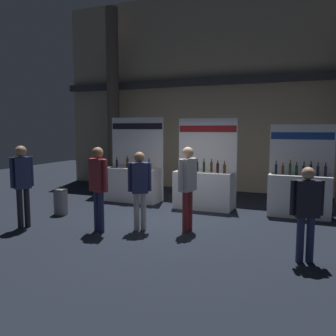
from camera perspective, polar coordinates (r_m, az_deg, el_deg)
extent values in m
plane|color=black|center=(8.22, 0.46, -8.99)|extent=(24.63, 24.63, 0.00)
cube|color=gray|center=(12.57, 8.84, 12.10)|extent=(12.32, 0.25, 6.87)
cube|color=#2D2D33|center=(12.31, 8.53, 13.83)|extent=(12.32, 0.20, 0.24)
cylinder|color=#51473D|center=(13.26, -8.94, 10.98)|extent=(0.45, 0.45, 6.49)
cube|color=white|center=(10.56, -5.82, -2.73)|extent=(1.65, 0.60, 1.01)
cube|color=white|center=(10.77, -5.02, 1.50)|extent=(1.73, 0.04, 2.52)
cube|color=black|center=(10.71, -5.13, 6.79)|extent=(1.68, 0.01, 0.18)
cylinder|color=black|center=(10.76, -8.34, 0.72)|extent=(0.06, 0.06, 0.22)
cylinder|color=black|center=(10.74, -8.36, 1.53)|extent=(0.03, 0.03, 0.08)
cylinder|color=gold|center=(10.74, -8.36, 1.80)|extent=(0.03, 0.03, 0.02)
cylinder|color=#472D14|center=(10.59, -6.64, 0.81)|extent=(0.07, 0.07, 0.28)
cylinder|color=#472D14|center=(10.58, -6.65, 1.72)|extent=(0.03, 0.03, 0.06)
cylinder|color=red|center=(10.58, -6.66, 1.93)|extent=(0.03, 0.03, 0.02)
cylinder|color=black|center=(10.36, -5.11, 0.60)|extent=(0.07, 0.07, 0.24)
cylinder|color=black|center=(10.35, -5.12, 1.49)|extent=(0.03, 0.03, 0.08)
cylinder|color=black|center=(10.34, -5.12, 1.77)|extent=(0.03, 0.03, 0.02)
cylinder|color=#19381E|center=(10.22, -3.10, 0.54)|extent=(0.06, 0.06, 0.25)
cylinder|color=#19381E|center=(10.21, -3.10, 1.40)|extent=(0.03, 0.03, 0.06)
cylinder|color=gold|center=(10.21, -3.11, 1.63)|extent=(0.03, 0.03, 0.02)
cube|color=silver|center=(10.35, -6.48, -0.07)|extent=(0.25, 0.37, 0.01)
cube|color=white|center=(9.59, 5.78, -3.64)|extent=(1.59, 0.60, 1.02)
cube|color=white|center=(9.82, 6.39, 0.86)|extent=(1.67, 0.04, 2.47)
cube|color=maroon|center=(9.75, 6.43, 6.36)|extent=(1.62, 0.01, 0.18)
cylinder|color=#19381E|center=(9.60, 2.28, 0.25)|extent=(0.07, 0.07, 0.26)
cylinder|color=#19381E|center=(9.58, 2.28, 1.25)|extent=(0.03, 0.03, 0.07)
cylinder|color=black|center=(9.57, 2.28, 1.53)|extent=(0.03, 0.03, 0.02)
cylinder|color=#19381E|center=(9.63, 3.49, 0.28)|extent=(0.07, 0.07, 0.27)
cylinder|color=#19381E|center=(9.61, 3.49, 1.31)|extent=(0.03, 0.03, 0.08)
cylinder|color=gold|center=(9.60, 3.50, 1.60)|extent=(0.03, 0.03, 0.02)
cylinder|color=black|center=(9.61, 4.79, 0.24)|extent=(0.06, 0.06, 0.26)
cylinder|color=black|center=(9.59, 4.80, 1.25)|extent=(0.03, 0.03, 0.08)
cylinder|color=red|center=(9.59, 4.81, 1.54)|extent=(0.03, 0.03, 0.02)
cylinder|color=#19381E|center=(9.50, 5.87, 0.21)|extent=(0.07, 0.07, 0.28)
cylinder|color=#19381E|center=(9.49, 5.88, 1.25)|extent=(0.03, 0.03, 0.07)
cylinder|color=red|center=(9.48, 5.88, 1.51)|extent=(0.03, 0.03, 0.02)
cylinder|color=#472D14|center=(9.47, 7.09, 0.14)|extent=(0.07, 0.07, 0.27)
cylinder|color=#472D14|center=(9.45, 7.10, 1.20)|extent=(0.03, 0.03, 0.09)
cylinder|color=gold|center=(9.45, 7.11, 1.52)|extent=(0.03, 0.03, 0.02)
cylinder|color=black|center=(9.37, 8.10, 0.00)|extent=(0.07, 0.07, 0.25)
cylinder|color=black|center=(9.36, 8.11, 0.96)|extent=(0.03, 0.03, 0.07)
cylinder|color=gold|center=(9.35, 8.12, 1.22)|extent=(0.03, 0.03, 0.02)
cylinder|color=#472D14|center=(9.27, 9.18, -0.15)|extent=(0.07, 0.07, 0.23)
cylinder|color=#472D14|center=(9.25, 9.20, 0.77)|extent=(0.03, 0.03, 0.07)
cylinder|color=black|center=(9.25, 9.20, 1.04)|extent=(0.03, 0.03, 0.02)
cube|color=white|center=(9.31, 20.59, -4.26)|extent=(1.48, 0.60, 1.05)
cube|color=white|center=(9.55, 20.80, -0.22)|extent=(1.55, 0.04, 2.29)
cube|color=navy|center=(9.47, 21.01, 4.91)|extent=(1.51, 0.01, 0.18)
cylinder|color=black|center=(9.24, 17.20, -0.17)|extent=(0.06, 0.06, 0.24)
cylinder|color=black|center=(9.22, 17.23, 0.85)|extent=(0.03, 0.03, 0.09)
cylinder|color=gold|center=(9.22, 17.24, 1.18)|extent=(0.03, 0.03, 0.02)
cylinder|color=#472D14|center=(9.21, 18.20, -0.29)|extent=(0.06, 0.06, 0.22)
cylinder|color=#472D14|center=(9.20, 18.23, 0.58)|extent=(0.03, 0.03, 0.06)
cylinder|color=red|center=(9.19, 18.24, 0.83)|extent=(0.03, 0.03, 0.02)
cylinder|color=#19381E|center=(9.20, 19.28, -0.17)|extent=(0.06, 0.06, 0.28)
cylinder|color=#19381E|center=(9.18, 19.32, 0.97)|extent=(0.03, 0.03, 0.09)
cylinder|color=gold|center=(9.18, 19.33, 1.30)|extent=(0.03, 0.03, 0.02)
cylinder|color=#19381E|center=(9.23, 20.20, -0.32)|extent=(0.07, 0.07, 0.23)
cylinder|color=#19381E|center=(9.22, 20.24, 0.64)|extent=(0.03, 0.03, 0.08)
cylinder|color=gold|center=(9.21, 20.25, 0.95)|extent=(0.03, 0.03, 0.02)
cylinder|color=black|center=(9.12, 21.26, -0.42)|extent=(0.07, 0.07, 0.24)
cylinder|color=black|center=(9.10, 21.30, 0.61)|extent=(0.03, 0.03, 0.09)
cylinder|color=red|center=(9.10, 21.31, 0.95)|extent=(0.03, 0.03, 0.02)
cylinder|color=black|center=(9.20, 22.25, -0.32)|extent=(0.07, 0.07, 0.27)
cylinder|color=black|center=(9.18, 22.30, 0.74)|extent=(0.03, 0.03, 0.07)
cylinder|color=red|center=(9.18, 22.31, 1.02)|extent=(0.03, 0.03, 0.02)
cylinder|color=black|center=(9.23, 23.24, -0.46)|extent=(0.07, 0.07, 0.23)
cylinder|color=black|center=(9.21, 23.28, 0.50)|extent=(0.03, 0.03, 0.08)
cylinder|color=red|center=(9.21, 23.30, 0.81)|extent=(0.03, 0.03, 0.02)
cylinder|color=black|center=(9.19, 24.29, -0.49)|extent=(0.06, 0.06, 0.25)
cylinder|color=black|center=(9.17, 24.34, 0.53)|extent=(0.03, 0.03, 0.08)
cylinder|color=gold|center=(9.17, 24.35, 0.84)|extent=(0.03, 0.03, 0.02)
cylinder|color=slate|center=(9.39, -17.09, -5.33)|extent=(0.35, 0.35, 0.63)
torus|color=black|center=(9.33, -17.16, -3.36)|extent=(0.35, 0.35, 0.02)
cylinder|color=#23232D|center=(8.39, -22.98, -6.11)|extent=(0.12, 0.12, 0.88)
cylinder|color=#23232D|center=(8.43, -21.99, -6.00)|extent=(0.12, 0.12, 0.88)
cube|color=navy|center=(8.28, -22.72, -0.73)|extent=(0.34, 0.39, 0.69)
sphere|color=tan|center=(8.24, -22.87, 2.54)|extent=(0.24, 0.24, 0.24)
cylinder|color=navy|center=(8.22, -24.12, -0.73)|extent=(0.08, 0.08, 0.66)
cylinder|color=navy|center=(8.34, -21.36, -0.50)|extent=(0.08, 0.08, 0.66)
cylinder|color=maroon|center=(7.46, 2.82, -7.15)|extent=(0.12, 0.12, 0.87)
cylinder|color=maroon|center=(7.61, 3.54, -6.88)|extent=(0.12, 0.12, 0.87)
cube|color=silver|center=(7.39, 3.23, -1.12)|extent=(0.30, 0.45, 0.69)
sphere|color=tan|center=(7.34, 3.25, 2.52)|extent=(0.24, 0.24, 0.24)
cylinder|color=silver|center=(7.17, 2.18, -1.21)|extent=(0.08, 0.08, 0.66)
cylinder|color=silver|center=(7.60, 4.21, -0.78)|extent=(0.08, 0.08, 0.66)
cylinder|color=silver|center=(7.61, -5.16, -7.09)|extent=(0.12, 0.12, 0.82)
cylinder|color=silver|center=(7.62, -4.03, -7.06)|extent=(0.12, 0.12, 0.82)
cube|color=navy|center=(7.48, -4.64, -1.60)|extent=(0.42, 0.40, 0.65)
sphere|color=#8C6647|center=(7.43, -4.68, 1.79)|extent=(0.23, 0.23, 0.23)
cylinder|color=navy|center=(7.46, -6.28, -1.51)|extent=(0.08, 0.08, 0.62)
cylinder|color=navy|center=(7.50, -3.02, -1.44)|extent=(0.08, 0.08, 0.62)
cylinder|color=navy|center=(6.24, 20.74, -10.83)|extent=(0.12, 0.12, 0.76)
cylinder|color=navy|center=(6.30, 22.16, -10.74)|extent=(0.12, 0.12, 0.76)
cube|color=#23232D|center=(6.11, 21.72, -4.66)|extent=(0.43, 0.33, 0.60)
sphere|color=tan|center=(6.04, 21.89, -0.83)|extent=(0.21, 0.21, 0.21)
cylinder|color=#23232D|center=(6.03, 19.64, -4.57)|extent=(0.08, 0.08, 0.57)
cylinder|color=#23232D|center=(6.19, 23.76, -4.46)|extent=(0.08, 0.08, 0.57)
cylinder|color=navy|center=(7.68, -11.54, -6.88)|extent=(0.12, 0.12, 0.87)
cylinder|color=navy|center=(7.54, -10.84, -7.10)|extent=(0.12, 0.12, 0.87)
cube|color=maroon|center=(7.47, -11.33, -1.15)|extent=(0.46, 0.35, 0.69)
sphere|color=#8C6647|center=(7.42, -11.41, 2.45)|extent=(0.24, 0.24, 0.24)
cylinder|color=maroon|center=(7.68, -12.36, -0.84)|extent=(0.08, 0.08, 0.66)
cylinder|color=maroon|center=(7.26, -10.24, -1.21)|extent=(0.08, 0.08, 0.66)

